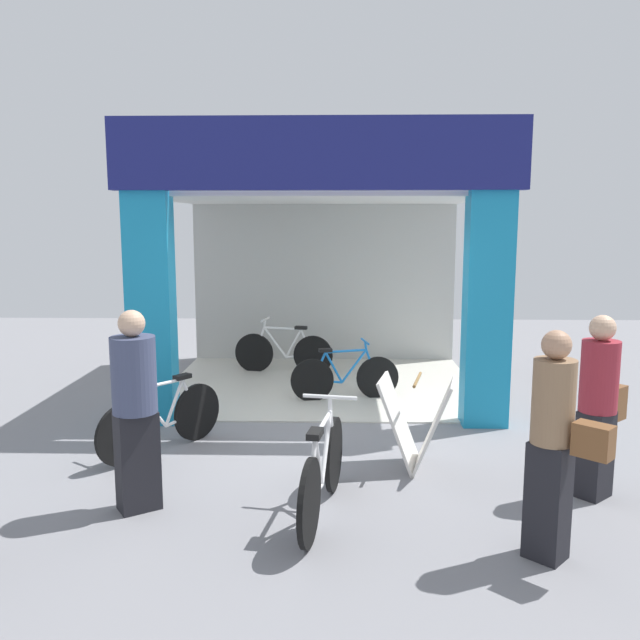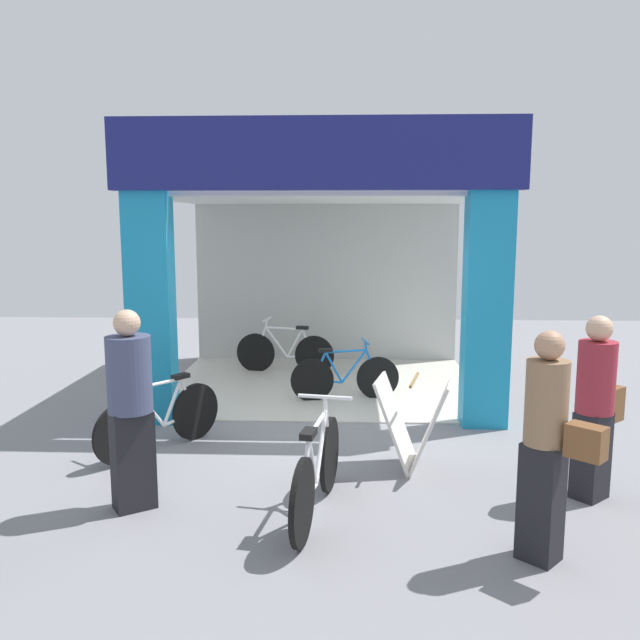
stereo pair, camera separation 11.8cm
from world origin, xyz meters
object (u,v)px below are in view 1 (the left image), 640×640
(bicycle_parked_0, at_px, (163,419))
(pedestrian_0, at_px, (599,404))
(pedestrian_2, at_px, (135,407))
(bicycle_inside_0, at_px, (345,377))
(bicycle_parked_1, at_px, (323,472))
(bicycle_inside_1, at_px, (284,352))
(pedestrian_1, at_px, (554,444))
(sandwich_board_sign, at_px, (416,424))

(bicycle_parked_0, xyz_separation_m, pedestrian_0, (4.23, -1.03, 0.49))
(pedestrian_0, distance_m, pedestrian_2, 4.08)
(bicycle_inside_0, bearing_deg, bicycle_parked_1, -93.67)
(pedestrian_2, bearing_deg, bicycle_inside_1, 80.52)
(bicycle_parked_0, height_order, pedestrian_2, pedestrian_2)
(bicycle_inside_1, height_order, pedestrian_1, pedestrian_1)
(bicycle_parked_0, height_order, bicycle_parked_1, bicycle_parked_1)
(bicycle_inside_0, relative_size, pedestrian_2, 0.86)
(bicycle_parked_1, bearing_deg, pedestrian_2, 176.94)
(bicycle_inside_0, bearing_deg, pedestrian_2, -117.55)
(pedestrian_0, bearing_deg, pedestrian_2, -174.63)
(bicycle_parked_0, distance_m, pedestrian_1, 4.11)
(bicycle_inside_0, xyz_separation_m, bicycle_parked_1, (-0.23, -3.59, 0.05))
(bicycle_inside_0, height_order, pedestrian_1, pedestrian_1)
(bicycle_parked_1, distance_m, sandwich_board_sign, 1.43)
(bicycle_inside_0, height_order, pedestrian_2, pedestrian_2)
(bicycle_inside_1, bearing_deg, pedestrian_0, -55.64)
(sandwich_board_sign, relative_size, pedestrian_0, 0.56)
(sandwich_board_sign, height_order, pedestrian_0, pedestrian_0)
(sandwich_board_sign, bearing_deg, pedestrian_1, -66.39)
(bicycle_inside_1, bearing_deg, sandwich_board_sign, -67.72)
(bicycle_parked_0, height_order, pedestrian_1, pedestrian_1)
(bicycle_inside_0, distance_m, sandwich_board_sign, 2.60)
(bicycle_inside_1, bearing_deg, bicycle_parked_0, -105.41)
(pedestrian_0, relative_size, pedestrian_2, 0.95)
(sandwich_board_sign, relative_size, pedestrian_1, 0.55)
(bicycle_parked_0, bearing_deg, pedestrian_2, -83.35)
(pedestrian_1, bearing_deg, bicycle_inside_1, 112.68)
(sandwich_board_sign, xyz_separation_m, pedestrian_0, (1.54, -0.62, 0.39))
(sandwich_board_sign, height_order, pedestrian_2, pedestrian_2)
(pedestrian_0, height_order, pedestrian_2, pedestrian_2)
(sandwich_board_sign, xyz_separation_m, pedestrian_1, (0.77, -1.76, 0.42))
(pedestrian_0, height_order, pedestrian_1, pedestrian_1)
(sandwich_board_sign, height_order, pedestrian_1, pedestrian_1)
(bicycle_inside_1, distance_m, pedestrian_2, 5.18)
(bicycle_inside_0, xyz_separation_m, bicycle_parked_0, (-1.99, -2.10, 0.03))
(pedestrian_2, bearing_deg, bicycle_inside_0, 62.45)
(bicycle_inside_0, xyz_separation_m, bicycle_inside_1, (-0.98, 1.57, 0.02))
(pedestrian_1, height_order, pedestrian_2, pedestrian_2)
(bicycle_inside_0, relative_size, bicycle_inside_1, 0.93)
(bicycle_parked_0, bearing_deg, bicycle_inside_0, 46.48)
(bicycle_parked_1, bearing_deg, bicycle_inside_0, 86.33)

